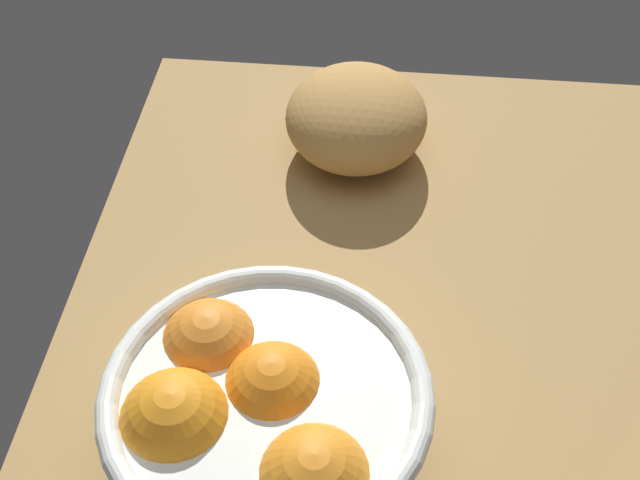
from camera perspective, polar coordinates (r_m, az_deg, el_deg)
name	(u,v)px	position (r cm, az deg, el deg)	size (l,w,h in cm)	color
ground_plane	(423,310)	(74.99, 7.03, -4.72)	(67.14, 62.04, 3.00)	#A9834A
fruit_bowl	(260,416)	(59.46, -4.12, -11.88)	(22.83, 22.83, 10.92)	white
bread_loaf	(356,117)	(84.80, 2.48, 8.34)	(15.09, 14.20, 8.36)	#B98847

